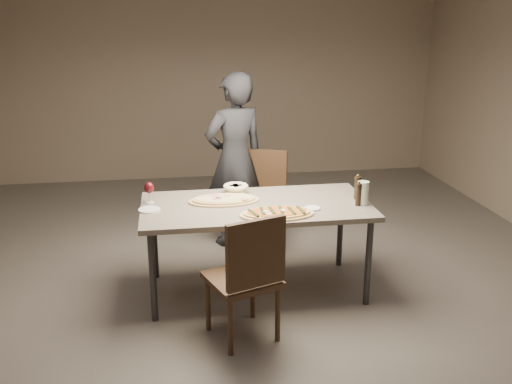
{
  "coord_description": "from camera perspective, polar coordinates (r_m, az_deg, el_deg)",
  "views": [
    {
      "loc": [
        -0.65,
        -4.21,
        2.2
      ],
      "look_at": [
        0.0,
        0.0,
        0.85
      ],
      "focal_mm": 40.0,
      "sensor_mm": 36.0,
      "label": 1
    }
  ],
  "objects": [
    {
      "name": "wine_glass",
      "position": [
        4.57,
        -10.64,
        0.36
      ],
      "size": [
        0.08,
        0.08,
        0.17
      ],
      "rotation": [
        0.0,
        0.0,
        0.03
      ],
      "color": "silver",
      "rests_on": "dining_table"
    },
    {
      "name": "diner",
      "position": [
        5.48,
        -2.13,
        3.2
      ],
      "size": [
        0.71,
        0.59,
        1.68
      ],
      "primitive_type": "imported",
      "rotation": [
        0.0,
        0.0,
        3.48
      ],
      "color": "black",
      "rests_on": "ground"
    },
    {
      "name": "room",
      "position": [
        4.34,
        0.0,
        6.94
      ],
      "size": [
        7.0,
        7.0,
        7.0
      ],
      "color": "#5B544E",
      "rests_on": "ground"
    },
    {
      "name": "chair_near",
      "position": [
        3.87,
        -0.81,
        -8.04
      ],
      "size": [
        0.57,
        0.57,
        0.94
      ],
      "rotation": [
        0.0,
        0.0,
        0.35
      ],
      "color": "#3C2719",
      "rests_on": "ground"
    },
    {
      "name": "side_plate",
      "position": [
        4.43,
        -10.62,
        -1.75
      ],
      "size": [
        0.17,
        0.17,
        0.01
      ],
      "rotation": [
        0.0,
        0.0,
        0.28
      ],
      "color": "white",
      "rests_on": "dining_table"
    },
    {
      "name": "chair_far",
      "position": [
        5.53,
        0.73,
        -0.13
      ],
      "size": [
        0.57,
        0.57,
        0.93
      ],
      "rotation": [
        0.0,
        0.0,
        2.75
      ],
      "color": "#3C2719",
      "rests_on": "ground"
    },
    {
      "name": "pepper_mill_left",
      "position": [
        4.51,
        10.21,
        -0.19
      ],
      "size": [
        0.05,
        0.05,
        0.2
      ],
      "rotation": [
        0.0,
        0.0,
        -0.25
      ],
      "color": "black",
      "rests_on": "dining_table"
    },
    {
      "name": "oil_dish",
      "position": [
        4.4,
        5.67,
        -1.64
      ],
      "size": [
        0.12,
        0.12,
        0.01
      ],
      "rotation": [
        0.0,
        0.0,
        0.1
      ],
      "color": "white",
      "rests_on": "dining_table"
    },
    {
      "name": "dining_table",
      "position": [
        4.52,
        0.0,
        -1.9
      ],
      "size": [
        1.8,
        0.9,
        0.75
      ],
      "color": "slate",
      "rests_on": "ground"
    },
    {
      "name": "carafe",
      "position": [
        4.55,
        10.65,
        -0.1
      ],
      "size": [
        0.09,
        0.09,
        0.19
      ],
      "rotation": [
        0.0,
        0.0,
        -0.19
      ],
      "color": "silver",
      "rests_on": "dining_table"
    },
    {
      "name": "ham_pizza",
      "position": [
        4.56,
        -3.23,
        -0.78
      ],
      "size": [
        0.57,
        0.31,
        0.04
      ],
      "rotation": [
        0.0,
        0.0,
        0.34
      ],
      "color": "tan",
      "rests_on": "dining_table"
    },
    {
      "name": "bread_basket",
      "position": [
        4.77,
        -2.04,
        0.4
      ],
      "size": [
        0.21,
        0.21,
        0.07
      ],
      "rotation": [
        0.0,
        0.0,
        0.09
      ],
      "color": "beige",
      "rests_on": "dining_table"
    },
    {
      "name": "zucchini_pizza",
      "position": [
        4.26,
        2.1,
        -2.13
      ],
      "size": [
        0.56,
        0.31,
        0.05
      ],
      "rotation": [
        0.0,
        0.0,
        -0.04
      ],
      "color": "tan",
      "rests_on": "dining_table"
    },
    {
      "name": "pepper_mill_right",
      "position": [
        4.67,
        10.1,
        0.47
      ],
      "size": [
        0.05,
        0.05,
        0.21
      ],
      "rotation": [
        0.0,
        0.0,
        0.04
      ],
      "color": "black",
      "rests_on": "dining_table"
    }
  ]
}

